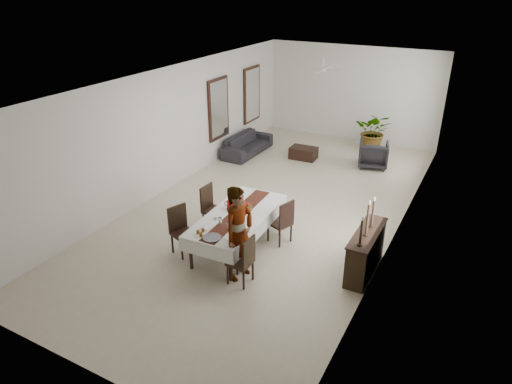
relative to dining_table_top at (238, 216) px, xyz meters
name	(u,v)px	position (x,y,z in m)	size (l,w,h in m)	color
floor	(273,206)	(-0.15, 2.01, -0.73)	(6.00, 12.00, 0.00)	beige
ceiling	(276,78)	(-0.15, 2.01, 2.47)	(6.00, 12.00, 0.02)	white
wall_back	(352,94)	(-0.15, 8.01, 0.87)	(6.00, 0.02, 3.20)	white
wall_front	(73,282)	(-0.15, -3.99, 0.87)	(6.00, 0.02, 3.20)	white
wall_left	(172,128)	(-3.15, 2.01, 0.87)	(0.02, 12.00, 3.20)	white
wall_right	(404,169)	(2.85, 2.01, 0.87)	(0.02, 12.00, 3.20)	white
dining_table_top	(238,216)	(0.00, 0.00, 0.00)	(1.00, 2.40, 0.05)	black
table_leg_fl	(191,253)	(-0.39, -1.16, -0.38)	(0.07, 0.07, 0.70)	black
table_leg_fr	(231,265)	(0.49, -1.12, -0.38)	(0.07, 0.07, 0.70)	black
table_leg_bl	(244,205)	(-0.49, 1.12, -0.38)	(0.07, 0.07, 0.70)	black
table_leg_br	(278,213)	(0.39, 1.16, -0.38)	(0.07, 0.07, 0.70)	black
tablecloth_top	(238,215)	(0.00, 0.00, 0.03)	(1.18, 2.58, 0.01)	white
tablecloth_drape_left	(214,215)	(-0.59, -0.03, -0.12)	(0.01, 2.58, 0.30)	silver
tablecloth_drape_right	(263,227)	(0.59, 0.03, -0.12)	(0.01, 2.58, 0.30)	silver
tablecloth_drape_near	(206,251)	(0.06, -1.29, -0.12)	(1.18, 0.01, 0.30)	white
tablecloth_drape_far	(264,196)	(-0.06, 1.29, -0.12)	(1.18, 0.01, 0.30)	white
table_runner	(238,214)	(0.00, 0.00, 0.04)	(0.35, 2.50, 0.00)	#5E281B
red_pitcher	(230,205)	(-0.26, 0.14, 0.14)	(0.15, 0.15, 0.20)	maroon
pitcher_handle	(227,204)	(-0.34, 0.13, 0.14)	(0.12, 0.12, 0.02)	maroon
wine_glass_near	(227,226)	(0.15, -0.64, 0.12)	(0.07, 0.07, 0.17)	silver
wine_glass_mid	(220,221)	(-0.08, -0.55, 0.12)	(0.07, 0.07, 0.17)	white
wine_glass_far	(241,210)	(0.05, 0.05, 0.12)	(0.07, 0.07, 0.17)	white
teacup_right	(237,229)	(0.33, -0.59, 0.07)	(0.09, 0.09, 0.06)	white
saucer_right	(237,230)	(0.33, -0.59, 0.04)	(0.15, 0.15, 0.01)	white
teacup_left	(217,217)	(-0.28, -0.36, 0.07)	(0.09, 0.09, 0.06)	white
saucer_left	(217,218)	(-0.28, -0.36, 0.04)	(0.15, 0.15, 0.01)	white
plate_near_right	(231,238)	(0.37, -0.89, 0.04)	(0.24, 0.24, 0.02)	white
bread_near_right	(231,237)	(0.37, -0.89, 0.07)	(0.09, 0.09, 0.09)	tan
plate_near_left	(206,227)	(-0.27, -0.76, 0.04)	(0.24, 0.24, 0.02)	white
plate_far_left	(236,200)	(-0.34, 0.54, 0.04)	(0.24, 0.24, 0.02)	white
serving_tray	(212,238)	(0.05, -1.05, 0.05)	(0.36, 0.36, 0.02)	#47464C
jam_jar_a	(201,235)	(-0.17, -1.09, 0.07)	(0.06, 0.06, 0.08)	brown
jam_jar_b	(198,232)	(-0.27, -1.03, 0.07)	(0.06, 0.06, 0.08)	brown
jam_jar_c	(203,230)	(-0.23, -0.93, 0.07)	(0.06, 0.06, 0.08)	#944C15
fruit_basket	(245,208)	(0.04, 0.25, 0.09)	(0.30, 0.30, 0.10)	brown
fruit_red	(247,204)	(0.07, 0.27, 0.16)	(0.09, 0.09, 0.09)	#9A0F0F
fruit_green	(244,204)	(0.00, 0.28, 0.16)	(0.08, 0.08, 0.08)	#4B7523
fruit_yellow	(244,205)	(0.04, 0.20, 0.16)	(0.08, 0.08, 0.08)	gold
chair_right_near_seat	(240,262)	(0.68, -1.08, -0.29)	(0.42, 0.42, 0.05)	black
chair_right_near_leg_fl	(244,280)	(0.85, -1.25, -0.52)	(0.04, 0.04, 0.41)	black
chair_right_near_leg_fr	(253,270)	(0.85, -0.91, -0.52)	(0.04, 0.04, 0.41)	black
chair_right_near_leg_bl	(228,275)	(0.50, -1.25, -0.52)	(0.04, 0.04, 0.41)	black
chair_right_near_leg_br	(237,265)	(0.51, -0.91, -0.52)	(0.04, 0.04, 0.41)	black
chair_right_near_back	(249,252)	(0.87, -1.08, 0.00)	(0.42, 0.04, 0.53)	black
chair_right_far_seat	(280,223)	(0.70, 0.59, -0.28)	(0.43, 0.43, 0.05)	black
chair_right_far_leg_fl	(280,239)	(0.80, 0.37, -0.52)	(0.04, 0.04, 0.42)	black
chair_right_far_leg_fr	(291,233)	(0.92, 0.70, -0.52)	(0.04, 0.04, 0.42)	black
chair_right_far_leg_bl	(268,232)	(0.47, 0.48, -0.52)	(0.04, 0.04, 0.42)	black
chair_right_far_leg_br	(279,227)	(0.59, 0.81, -0.52)	(0.04, 0.04, 0.42)	black
chair_right_far_back	(287,214)	(0.88, 0.52, 0.01)	(0.43, 0.04, 0.54)	black
chair_left_near_seat	(184,234)	(-0.84, -0.76, -0.27)	(0.44, 0.44, 0.05)	black
chair_left_near_leg_fl	(187,238)	(-0.95, -0.53, -0.51)	(0.04, 0.04, 0.43)	black
chair_left_near_leg_fr	(172,243)	(-1.07, -0.87, -0.51)	(0.04, 0.04, 0.43)	black
chair_left_near_leg_bl	(196,244)	(-0.62, -0.65, -0.51)	(0.04, 0.04, 0.43)	black
chair_left_near_leg_br	(182,250)	(-0.74, -0.99, -0.51)	(0.04, 0.04, 0.43)	black
chair_left_near_back	(177,218)	(-1.03, -0.69, 0.03)	(0.44, 0.04, 0.55)	black
chair_left_far_seat	(214,211)	(-0.84, 0.38, -0.26)	(0.44, 0.44, 0.05)	black
chair_left_far_leg_fl	(213,215)	(-1.01, 0.57, -0.51)	(0.04, 0.04, 0.44)	black
chair_left_far_leg_fr	(204,222)	(-1.02, 0.21, -0.51)	(0.04, 0.04, 0.44)	black
chair_left_far_leg_bl	(226,219)	(-0.65, 0.56, -0.51)	(0.04, 0.04, 0.44)	black
chair_left_far_leg_br	(217,226)	(-0.66, 0.19, -0.51)	(0.04, 0.04, 0.44)	black
chair_left_far_back	(207,197)	(-1.04, 0.39, 0.04)	(0.44, 0.04, 0.56)	black
woman	(239,233)	(0.55, -0.91, 0.20)	(0.68, 0.45, 1.86)	#95999D
sideboard_body	(365,253)	(2.63, 0.35, -0.30)	(0.38, 1.43, 0.86)	black
sideboard_top	(368,233)	(2.63, 0.35, 0.14)	(0.42, 1.48, 0.03)	black
candlestick_near_base	(360,245)	(2.63, -0.18, 0.17)	(0.10, 0.10, 0.03)	black
candlestick_near_shaft	(361,232)	(2.63, -0.18, 0.43)	(0.05, 0.05, 0.48)	black
candlestick_near_candle	(363,219)	(2.63, -0.18, 0.70)	(0.03, 0.03, 0.08)	beige
candlestick_mid_base	(366,235)	(2.63, 0.20, 0.17)	(0.10, 0.10, 0.03)	black
candlestick_mid_shaft	(368,220)	(2.63, 0.20, 0.50)	(0.05, 0.05, 0.62)	black
candlestick_mid_candle	(370,203)	(2.63, 0.20, 0.84)	(0.03, 0.03, 0.08)	beige
candlestick_far_base	(371,226)	(2.63, 0.58, 0.17)	(0.10, 0.10, 0.03)	black
candlestick_far_shaft	(373,213)	(2.63, 0.58, 0.45)	(0.05, 0.05, 0.52)	black
candlestick_far_candle	(375,199)	(2.63, 0.58, 0.75)	(0.03, 0.03, 0.08)	beige
sofa	(247,144)	(-2.59, 5.04, -0.42)	(2.08, 0.81, 0.61)	#29262B
armchair	(373,154)	(1.31, 5.82, -0.33)	(0.84, 0.86, 0.78)	#252327
coffee_table	(303,153)	(-0.79, 5.45, -0.54)	(0.82, 0.55, 0.36)	black
potted_plant	(374,131)	(0.92, 7.27, -0.09)	(1.15, 1.00, 1.28)	#295020
mirror_frame_near	(218,109)	(-3.11, 4.21, 0.87)	(0.06, 1.05, 1.85)	black
mirror_glass_near	(219,109)	(-3.08, 4.21, 0.87)	(0.01, 0.90, 1.70)	silver
mirror_frame_far	(252,95)	(-3.11, 6.31, 0.87)	(0.06, 1.05, 1.85)	black
mirror_glass_far	(253,95)	(-3.08, 6.31, 0.87)	(0.01, 0.90, 1.70)	white
fan_rod	(323,62)	(-0.15, 5.01, 2.37)	(0.04, 0.04, 0.20)	white
fan_hub	(323,69)	(-0.15, 5.01, 2.17)	(0.16, 0.16, 0.08)	white
fan_blade_n	(327,67)	(-0.15, 5.36, 2.17)	(0.10, 0.55, 0.01)	white
fan_blade_s	(318,72)	(-0.15, 4.66, 2.17)	(0.10, 0.55, 0.01)	white
fan_blade_e	(335,71)	(0.20, 5.01, 2.17)	(0.55, 0.10, 0.01)	silver
fan_blade_w	(311,68)	(-0.50, 5.01, 2.17)	(0.55, 0.10, 0.01)	silver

